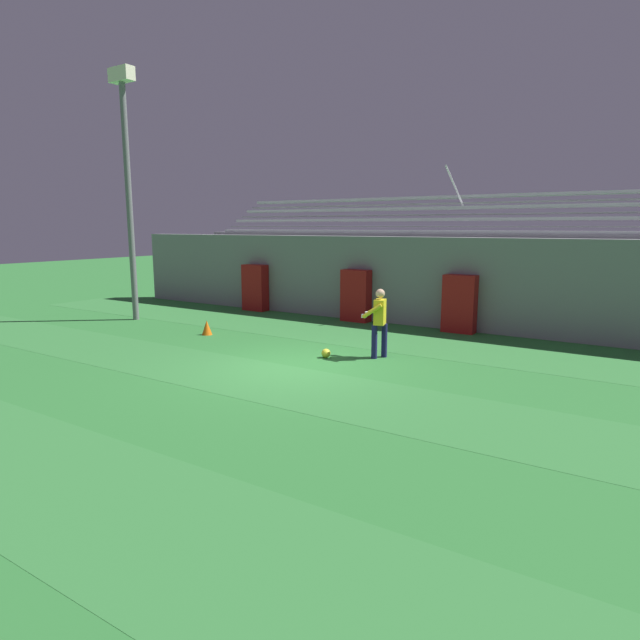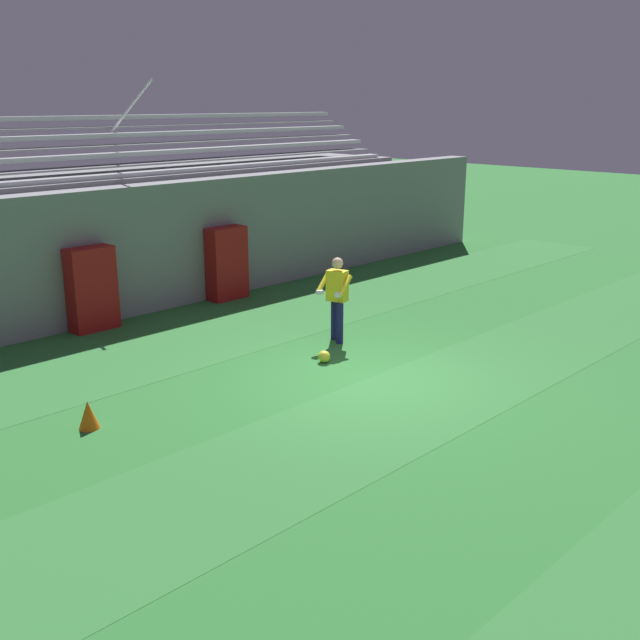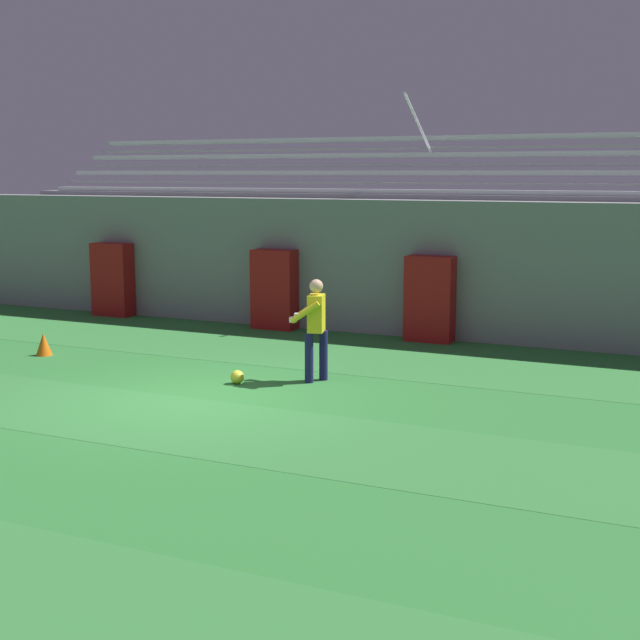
# 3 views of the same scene
# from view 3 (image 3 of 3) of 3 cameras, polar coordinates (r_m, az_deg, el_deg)

# --- Properties ---
(ground_plane) EXTENTS (80.00, 80.00, 0.00)m
(ground_plane) POSITION_cam_3_polar(r_m,az_deg,el_deg) (13.51, -8.10, -5.05)
(ground_plane) COLOR #2D7533
(turf_stripe_mid) EXTENTS (28.00, 2.42, 0.01)m
(turf_stripe_mid) POSITION_cam_3_polar(r_m,az_deg,el_deg) (12.59, -10.97, -6.19)
(turf_stripe_mid) COLOR #337A38
(turf_stripe_mid) RESTS_ON ground
(turf_stripe_far) EXTENTS (28.00, 2.42, 0.01)m
(turf_stripe_far) POSITION_cam_3_polar(r_m,az_deg,el_deg) (16.64, -1.20, -2.20)
(turf_stripe_far) COLOR #337A38
(turf_stripe_far) RESTS_ON ground
(back_wall) EXTENTS (24.00, 0.60, 2.80)m
(back_wall) POSITION_cam_3_polar(r_m,az_deg,el_deg) (18.97, 2.53, 3.49)
(back_wall) COLOR gray
(back_wall) RESTS_ON ground
(padding_pillar_gate_left) EXTENTS (0.96, 0.44, 1.72)m
(padding_pillar_gate_left) POSITION_cam_3_polar(r_m,az_deg,el_deg) (19.27, -2.94, 1.97)
(padding_pillar_gate_left) COLOR maroon
(padding_pillar_gate_left) RESTS_ON ground
(padding_pillar_gate_right) EXTENTS (0.96, 0.44, 1.72)m
(padding_pillar_gate_right) POSITION_cam_3_polar(r_m,az_deg,el_deg) (17.92, 7.04, 1.34)
(padding_pillar_gate_right) COLOR maroon
(padding_pillar_gate_right) RESTS_ON ground
(padding_pillar_far_left) EXTENTS (0.96, 0.44, 1.72)m
(padding_pillar_far_left) POSITION_cam_3_polar(r_m,az_deg,el_deg) (21.61, -13.13, 2.54)
(padding_pillar_far_left) COLOR maroon
(padding_pillar_far_left) RESTS_ON ground
(bleacher_stand) EXTENTS (18.00, 3.35, 5.03)m
(bleacher_stand) POSITION_cam_3_polar(r_m,az_deg,el_deg) (20.81, 4.62, 4.27)
(bleacher_stand) COLOR gray
(bleacher_stand) RESTS_ON ground
(goalkeeper) EXTENTS (0.62, 0.68, 1.67)m
(goalkeeper) POSITION_cam_3_polar(r_m,az_deg,el_deg) (14.33, -0.31, -0.22)
(goalkeeper) COLOR #19194C
(goalkeeper) RESTS_ON ground
(soccer_ball) EXTENTS (0.22, 0.22, 0.22)m
(soccer_ball) POSITION_cam_3_polar(r_m,az_deg,el_deg) (14.39, -5.32, -3.65)
(soccer_ball) COLOR yellow
(soccer_ball) RESTS_ON ground
(traffic_cone) EXTENTS (0.30, 0.30, 0.42)m
(traffic_cone) POSITION_cam_3_polar(r_m,az_deg,el_deg) (17.30, -17.27, -1.48)
(traffic_cone) COLOR orange
(traffic_cone) RESTS_ON ground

